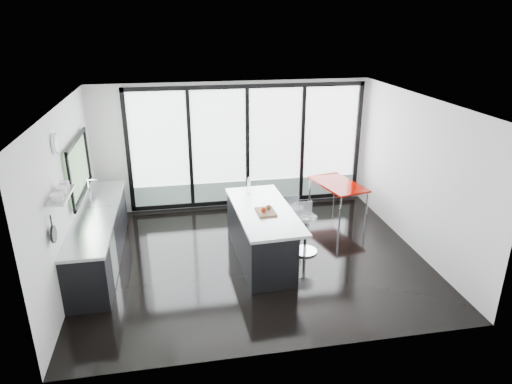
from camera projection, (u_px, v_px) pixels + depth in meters
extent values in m
cube|color=black|center=(254.00, 258.00, 8.22)|extent=(6.00, 5.00, 0.00)
cube|color=white|center=(253.00, 102.00, 7.21)|extent=(6.00, 5.00, 0.00)
cube|color=silver|center=(234.00, 146.00, 10.01)|extent=(6.00, 0.00, 2.80)
cube|color=white|center=(247.00, 146.00, 10.03)|extent=(5.00, 0.02, 2.50)
cube|color=slate|center=(248.00, 190.00, 10.37)|extent=(5.00, 0.02, 0.44)
cube|color=black|center=(190.00, 149.00, 9.78)|extent=(0.08, 0.04, 2.50)
cube|color=black|center=(248.00, 146.00, 9.99)|extent=(0.08, 0.04, 2.50)
cube|color=black|center=(303.00, 143.00, 10.20)|extent=(0.08, 0.04, 2.50)
cube|color=silver|center=(290.00, 257.00, 5.42)|extent=(6.00, 0.00, 2.80)
cube|color=silver|center=(67.00, 197.00, 7.21)|extent=(0.00, 5.00, 2.80)
cube|color=#649360|center=(77.00, 167.00, 7.97)|extent=(0.02, 1.60, 0.90)
cube|color=#AAADAF|center=(61.00, 195.00, 6.33)|extent=(0.25, 0.80, 0.03)
cylinder|color=white|center=(55.00, 143.00, 6.60)|extent=(0.04, 0.30, 0.30)
cylinder|color=black|center=(54.00, 234.00, 6.10)|extent=(0.03, 0.24, 0.24)
cube|color=silver|center=(417.00, 175.00, 8.22)|extent=(0.00, 5.00, 2.80)
cube|color=black|center=(99.00, 238.00, 7.98)|extent=(0.65, 3.20, 0.87)
cube|color=#AAADAF|center=(96.00, 214.00, 7.82)|extent=(0.69, 3.24, 0.05)
cube|color=#AAADAF|center=(100.00, 203.00, 8.28)|extent=(0.45, 0.48, 0.06)
cylinder|color=silver|center=(90.00, 191.00, 8.16)|extent=(0.02, 0.02, 0.44)
cube|color=#AAADAF|center=(113.00, 258.00, 7.35)|extent=(0.03, 0.60, 0.80)
cube|color=black|center=(259.00, 235.00, 8.08)|extent=(0.86, 2.27, 0.89)
cube|color=#AAADAF|center=(264.00, 210.00, 7.93)|extent=(1.07, 2.34, 0.05)
cube|color=#99704C|center=(266.00, 212.00, 7.78)|extent=(0.32, 0.42, 0.03)
sphere|color=maroon|center=(264.00, 210.00, 7.70)|extent=(0.10, 0.10, 0.09)
sphere|color=brown|center=(269.00, 207.00, 7.81)|extent=(0.09, 0.09, 0.09)
cylinder|color=silver|center=(249.00, 187.00, 8.54)|extent=(0.07, 0.07, 0.29)
cylinder|color=silver|center=(305.00, 234.00, 8.29)|extent=(0.50, 0.50, 0.72)
cylinder|color=silver|center=(295.00, 222.00, 8.93)|extent=(0.47, 0.47, 0.62)
cube|color=#7F0700|center=(337.00, 199.00, 9.92)|extent=(1.04, 1.47, 0.71)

